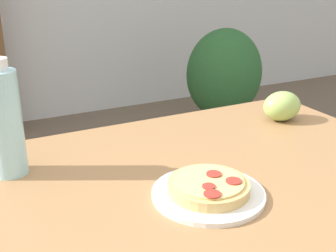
% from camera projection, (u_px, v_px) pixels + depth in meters
% --- Properties ---
extents(dining_table, '(1.36, 0.72, 0.74)m').
position_uv_depth(dining_table, '(137.00, 234.00, 0.86)').
color(dining_table, '#A37549').
rests_on(dining_table, ground_plane).
extents(pizza_on_plate, '(0.22, 0.22, 0.04)m').
position_uv_depth(pizza_on_plate, '(208.00, 189.00, 0.80)').
color(pizza_on_plate, white).
rests_on(pizza_on_plate, dining_table).
extents(grape_bunch, '(0.11, 0.09, 0.08)m').
position_uv_depth(grape_bunch, '(282.00, 106.00, 1.19)').
color(grape_bunch, '#A8CC66').
rests_on(grape_bunch, dining_table).
extents(drink_bottle, '(0.07, 0.07, 0.25)m').
position_uv_depth(drink_bottle, '(5.00, 122.00, 0.85)').
color(drink_bottle, '#A3DBEA').
rests_on(drink_bottle, dining_table).
extents(potted_plant_floor, '(0.55, 0.47, 0.75)m').
position_uv_depth(potted_plant_floor, '(224.00, 77.00, 2.98)').
color(potted_plant_floor, '#70665B').
rests_on(potted_plant_floor, ground_plane).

